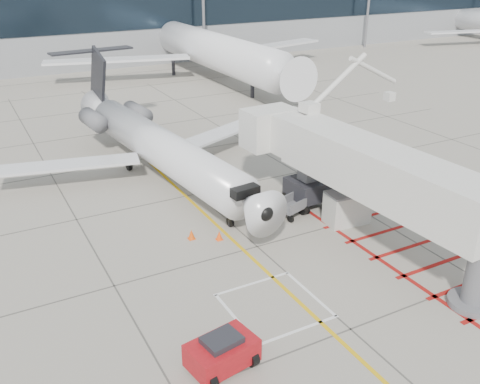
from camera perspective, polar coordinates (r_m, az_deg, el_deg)
ground_plane at (r=26.62m, az=6.22°, el=-9.61°), size 260.00×260.00×0.00m
regional_jet at (r=35.50m, az=-7.02°, el=5.99°), size 25.43×30.78×7.53m
jet_bridge at (r=28.86m, az=14.64°, el=0.98°), size 9.75×19.16×7.50m
pushback_tug at (r=21.40m, az=-1.94°, el=-16.64°), size 2.85×2.04×1.52m
baggage_cart at (r=32.68m, az=5.69°, el=-1.54°), size 2.25×1.77×1.25m
ground_power_unit at (r=32.18m, az=11.35°, el=-1.62°), size 2.64×1.70×1.99m
cone_nose at (r=30.21m, az=-5.21°, el=-4.52°), size 0.41×0.41×0.57m
cone_side at (r=30.04m, az=-2.23°, el=-4.65°), size 0.38×0.38×0.53m
terminal_building at (r=91.27m, az=-14.42°, el=18.61°), size 180.00×28.00×14.00m
terminal_glass_band at (r=77.72m, az=-11.66°, el=18.75°), size 180.00×0.10×6.00m
bg_aircraft_c at (r=70.74m, az=-4.09°, el=17.46°), size 39.20×43.56×13.07m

